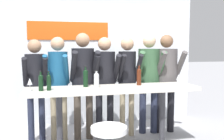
% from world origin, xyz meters
% --- Properties ---
extents(back_wall, '(4.20, 0.12, 2.81)m').
position_xyz_m(back_wall, '(-0.01, 1.52, 1.41)').
color(back_wall, silver).
rests_on(back_wall, ground_plane).
extents(tasting_table, '(2.60, 0.60, 0.99)m').
position_xyz_m(tasting_table, '(0.00, 0.00, 0.84)').
color(tasting_table, silver).
rests_on(tasting_table, ground_plane).
extents(person_far_left, '(0.41, 0.53, 1.71)m').
position_xyz_m(person_far_left, '(-1.17, 0.61, 1.08)').
color(person_far_left, '#23283D').
rests_on(person_far_left, ground_plane).
extents(person_left, '(0.43, 0.56, 1.76)m').
position_xyz_m(person_left, '(-0.80, 0.62, 1.11)').
color(person_left, gray).
rests_on(person_left, ground_plane).
extents(person_center_left, '(0.47, 0.59, 1.82)m').
position_xyz_m(person_center_left, '(-0.39, 0.57, 1.13)').
color(person_center_left, '#473D33').
rests_on(person_center_left, ground_plane).
extents(person_center, '(0.43, 0.54, 1.76)m').
position_xyz_m(person_center, '(-0.02, 0.57, 1.09)').
color(person_center, black).
rests_on(person_center, ground_plane).
extents(person_center_right, '(0.37, 0.51, 1.76)m').
position_xyz_m(person_center_right, '(0.38, 0.55, 1.11)').
color(person_center_right, gray).
rests_on(person_center_right, ground_plane).
extents(person_right, '(0.52, 0.63, 1.81)m').
position_xyz_m(person_right, '(0.81, 0.61, 1.12)').
color(person_right, '#23283D').
rests_on(person_right, ground_plane).
extents(person_far_right, '(0.47, 0.57, 1.81)m').
position_xyz_m(person_far_right, '(1.14, 0.58, 1.12)').
color(person_far_right, black).
rests_on(person_far_right, ground_plane).
extents(wine_bottle_0, '(0.06, 0.06, 0.27)m').
position_xyz_m(wine_bottle_0, '(-0.94, -0.08, 1.11)').
color(wine_bottle_0, black).
rests_on(wine_bottle_0, tasting_table).
extents(wine_bottle_1, '(0.07, 0.07, 0.33)m').
position_xyz_m(wine_bottle_1, '(0.44, 0.09, 1.14)').
color(wine_bottle_1, '#4C1E0F').
rests_on(wine_bottle_1, tasting_table).
extents(wine_bottle_2, '(0.07, 0.07, 0.32)m').
position_xyz_m(wine_bottle_2, '(-0.41, 0.11, 1.13)').
color(wine_bottle_2, black).
rests_on(wine_bottle_2, tasting_table).
extents(wine_bottle_3, '(0.08, 0.08, 0.26)m').
position_xyz_m(wine_bottle_3, '(-0.25, 0.02, 1.11)').
color(wine_bottle_3, '#B7BCC1').
rests_on(wine_bottle_3, tasting_table).
extents(wine_bottle_4, '(0.06, 0.06, 0.28)m').
position_xyz_m(wine_bottle_4, '(-1.05, -0.09, 1.11)').
color(wine_bottle_4, black).
rests_on(wine_bottle_4, tasting_table).
extents(wine_glass_0, '(0.07, 0.07, 0.18)m').
position_xyz_m(wine_glass_0, '(1.03, -0.08, 1.11)').
color(wine_glass_0, silver).
rests_on(wine_glass_0, tasting_table).
extents(wine_glass_1, '(0.07, 0.07, 0.18)m').
position_xyz_m(wine_glass_1, '(-1.20, -0.07, 1.11)').
color(wine_glass_1, silver).
rests_on(wine_glass_1, tasting_table).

